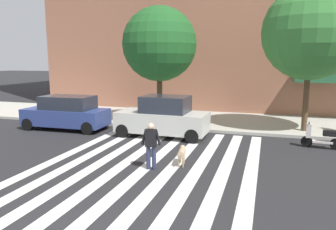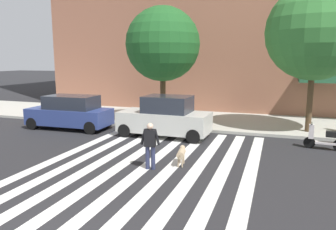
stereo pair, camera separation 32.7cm
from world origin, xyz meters
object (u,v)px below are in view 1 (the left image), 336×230
object	(u,v)px
parked_scooter	(321,137)
street_tree_middle	(311,32)
dog_on_leash	(182,153)
parked_car_near_curb	(66,113)
street_tree_nearest	(159,44)
pedestrian_dog_walker	(151,143)
parked_car_behind_first	(163,117)

from	to	relation	value
parked_scooter	street_tree_middle	bearing A→B (deg)	98.39
street_tree_middle	dog_on_leash	world-z (taller)	street_tree_middle
parked_car_near_curb	street_tree_nearest	distance (m)	6.46
pedestrian_dog_walker	parked_scooter	bearing A→B (deg)	37.71
parked_car_behind_first	street_tree_middle	world-z (taller)	street_tree_middle
pedestrian_dog_walker	dog_on_leash	world-z (taller)	pedestrian_dog_walker
parked_car_behind_first	dog_on_leash	bearing A→B (deg)	-63.31
parked_car_behind_first	dog_on_leash	distance (m)	4.53
parked_car_near_curb	parked_car_behind_first	xyz separation A→B (m)	(5.55, -0.00, 0.04)
street_tree_nearest	pedestrian_dog_walker	size ratio (longest dim) A/B	4.04
parked_car_behind_first	parked_car_near_curb	bearing A→B (deg)	179.98
parked_car_near_curb	street_tree_middle	bearing A→B (deg)	12.54
parked_car_behind_first	street_tree_nearest	distance (m)	4.88
parked_car_behind_first	dog_on_leash	world-z (taller)	parked_car_behind_first
parked_car_behind_first	pedestrian_dog_walker	distance (m)	4.94
parked_car_behind_first	dog_on_leash	size ratio (longest dim) A/B	4.42
parked_scooter	pedestrian_dog_walker	xyz separation A→B (m)	(-6.06, -4.69, 0.45)
street_tree_middle	pedestrian_dog_walker	size ratio (longest dim) A/B	4.47
parked_car_near_curb	dog_on_leash	size ratio (longest dim) A/B	4.50
parked_car_near_curb	pedestrian_dog_walker	distance (m)	8.23
dog_on_leash	street_tree_middle	bearing A→B (deg)	54.96
pedestrian_dog_walker	dog_on_leash	xyz separation A→B (m)	(0.89, 0.78, -0.48)
parked_car_near_curb	pedestrian_dog_walker	world-z (taller)	parked_car_near_curb
parked_car_behind_first	street_tree_middle	size ratio (longest dim) A/B	0.62
pedestrian_dog_walker	street_tree_nearest	bearing A→B (deg)	106.52
street_tree_middle	pedestrian_dog_walker	distance (m)	10.30
parked_car_near_curb	parked_scooter	world-z (taller)	parked_car_near_curb
parked_scooter	street_tree_nearest	world-z (taller)	street_tree_nearest
parked_scooter	street_tree_middle	distance (m)	5.45
parked_car_behind_first	pedestrian_dog_walker	xyz separation A→B (m)	(1.13, -4.80, -0.03)
parked_scooter	street_tree_nearest	distance (m)	9.84
street_tree_nearest	street_tree_middle	world-z (taller)	street_tree_middle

